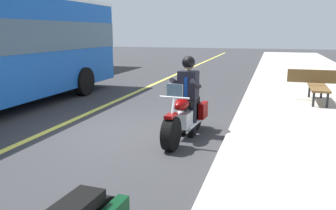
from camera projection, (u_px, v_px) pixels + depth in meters
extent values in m
plane|color=#333335|center=(136.00, 133.00, 7.69)|extent=(80.00, 80.00, 0.00)
cube|color=#E5DB4C|center=(59.00, 126.00, 8.25)|extent=(60.00, 0.16, 0.01)
cylinder|color=black|center=(171.00, 134.00, 6.55)|extent=(0.67, 0.25, 0.66)
cylinder|color=black|center=(194.00, 115.00, 7.97)|extent=(0.67, 0.25, 0.66)
cube|color=silver|center=(184.00, 119.00, 7.27)|extent=(0.58, 0.32, 0.32)
ellipsoid|color=#720505|center=(181.00, 104.00, 7.01)|extent=(0.58, 0.32, 0.24)
cube|color=black|center=(189.00, 101.00, 7.52)|extent=(0.72, 0.33, 0.12)
cube|color=#720505|center=(203.00, 110.00, 7.81)|extent=(0.41, 0.15, 0.36)
cube|color=#720505|center=(185.00, 109.00, 7.97)|extent=(0.41, 0.15, 0.36)
cylinder|color=silver|center=(171.00, 120.00, 6.52)|extent=(0.35, 0.08, 0.76)
cylinder|color=silver|center=(174.00, 97.00, 6.58)|extent=(0.08, 0.60, 0.04)
cube|color=#720505|center=(171.00, 116.00, 6.48)|extent=(0.37, 0.19, 0.06)
cylinder|color=silver|center=(195.00, 124.00, 7.52)|extent=(0.90, 0.15, 0.08)
cube|color=slate|center=(175.00, 91.00, 6.57)|extent=(0.06, 0.32, 0.28)
cylinder|color=black|center=(193.00, 117.00, 7.45)|extent=(0.14, 0.14, 0.84)
cube|color=black|center=(192.00, 134.00, 7.47)|extent=(0.27, 0.13, 0.10)
cylinder|color=black|center=(183.00, 116.00, 7.54)|extent=(0.14, 0.14, 0.84)
cube|color=black|center=(182.00, 133.00, 7.56)|extent=(0.27, 0.13, 0.10)
cube|color=black|center=(188.00, 85.00, 7.35)|extent=(0.35, 0.42, 0.60)
cube|color=navy|center=(186.00, 88.00, 7.21)|extent=(0.03, 0.07, 0.44)
cylinder|color=black|center=(196.00, 84.00, 7.09)|extent=(0.56, 0.14, 0.28)
cylinder|color=black|center=(176.00, 83.00, 7.25)|extent=(0.56, 0.14, 0.28)
sphere|color=tan|center=(189.00, 65.00, 7.26)|extent=(0.22, 0.22, 0.22)
sphere|color=black|center=(189.00, 62.00, 7.24)|extent=(0.28, 0.28, 0.28)
cube|color=black|center=(71.00, 210.00, 2.95)|extent=(0.71, 0.32, 0.12)
cylinder|color=black|center=(84.00, 81.00, 12.16)|extent=(1.00, 0.30, 1.00)
cylinder|color=black|center=(27.00, 79.00, 12.84)|extent=(1.00, 0.30, 1.00)
cube|color=brown|center=(318.00, 87.00, 10.26)|extent=(1.81, 0.53, 0.06)
cube|color=brown|center=(319.00, 76.00, 10.40)|extent=(0.09, 1.80, 0.40)
cube|color=black|center=(327.00, 100.00, 9.56)|extent=(0.06, 0.06, 0.42)
cube|color=black|center=(313.00, 99.00, 9.67)|extent=(0.06, 0.06, 0.42)
cube|color=black|center=(321.00, 91.00, 10.96)|extent=(0.06, 0.06, 0.42)
cube|color=black|center=(309.00, 91.00, 11.07)|extent=(0.06, 0.06, 0.42)
cube|color=slate|center=(32.00, 35.00, 20.42)|extent=(1.10, 0.06, 1.60)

